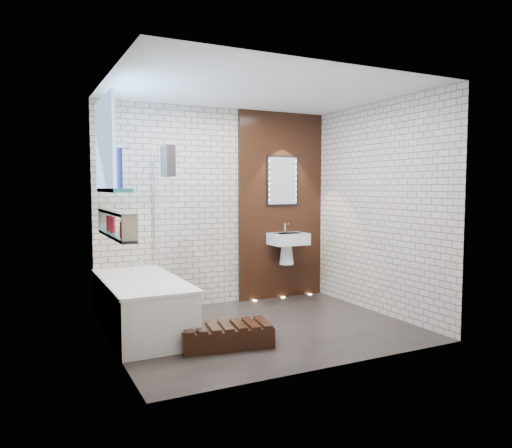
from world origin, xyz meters
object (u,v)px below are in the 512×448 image
walnut_step (226,337)px  led_mirror (282,181)px  bathtub (142,305)px  washbasin (288,243)px  bath_screen (162,211)px

walnut_step → led_mirror: bearing=46.4°
bathtub → washbasin: (2.17, 0.62, 0.50)m
washbasin → walnut_step: washbasin is taller
bath_screen → led_mirror: 1.89m
bathtub → bath_screen: bearing=51.1°
bath_screen → led_mirror: size_ratio=2.00×
bath_screen → washbasin: bath_screen is taller
bathtub → bath_screen: 1.14m
bathtub → led_mirror: 2.68m
bathtub → washbasin: size_ratio=3.00×
led_mirror → walnut_step: (-1.55, -1.63, -1.55)m
walnut_step → bath_screen: bearing=101.9°
led_mirror → walnut_step: led_mirror is taller
bath_screen → washbasin: (1.82, 0.18, -0.49)m
led_mirror → walnut_step: bearing=-133.6°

